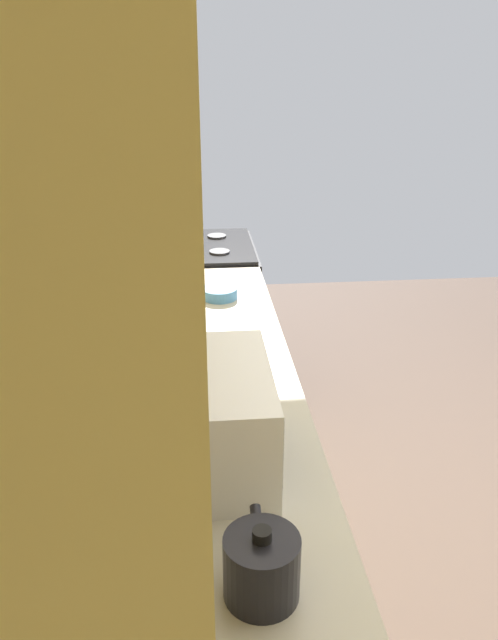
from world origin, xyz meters
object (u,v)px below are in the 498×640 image
object	(u,v)px
oven_range	(200,318)
kettle	(262,566)
microwave	(197,418)
bowl	(220,292)

from	to	relation	value
oven_range	kettle	xyz separation A→B (m)	(-2.44, -0.09, 0.50)
oven_range	microwave	xyz separation A→B (m)	(-1.98, 0.03, 0.57)
bowl	kettle	distance (m)	1.66
oven_range	bowl	distance (m)	0.91
kettle	bowl	bearing A→B (deg)	0.00
kettle	oven_range	bearing A→B (deg)	2.06
microwave	kettle	bearing A→B (deg)	-165.50
bowl	kettle	xyz separation A→B (m)	(-1.66, 0.00, 0.05)
bowl	kettle	size ratio (longest dim) A/B	0.75
bowl	oven_range	bearing A→B (deg)	6.44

